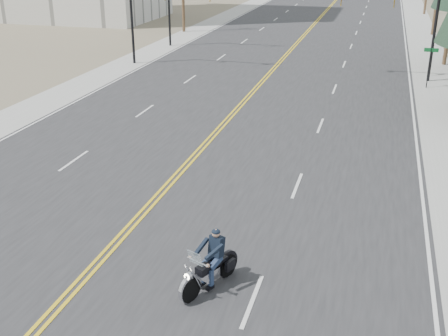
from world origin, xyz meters
TOP-DOWN VIEW (x-y plane):
  - road at (0.00, 70.00)m, footprint 20.00×200.00m
  - sidewalk_left at (-11.50, 70.00)m, footprint 3.00×200.00m
  - sidewalk_right at (11.50, 70.00)m, footprint 3.00×200.00m
  - traffic_mast_right at (8.98, 32.00)m, footprint 7.10×0.26m
  - street_sign at (10.80, 30.00)m, footprint 0.90×0.06m
  - motorcyclist at (3.68, 4.31)m, footprint 1.79×2.45m

SIDE VIEW (x-z plane):
  - road at x=0.00m, z-range 0.00..0.01m
  - sidewalk_left at x=-11.50m, z-range 0.00..0.01m
  - sidewalk_right at x=11.50m, z-range 0.00..0.01m
  - motorcyclist at x=3.68m, z-range 0.00..1.76m
  - street_sign at x=10.80m, z-range 0.49..3.12m
  - traffic_mast_right at x=8.98m, z-range 1.44..8.44m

